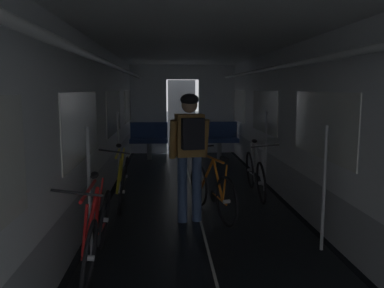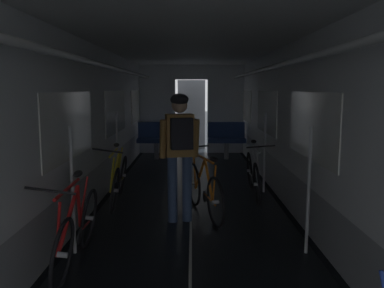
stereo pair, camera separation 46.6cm
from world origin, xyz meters
name	(u,v)px [view 1 (the left image)]	position (x,y,z in m)	size (l,w,h in m)	color
train_car_shell	(198,95)	(0.00, 3.60, 1.70)	(3.14, 12.34, 2.57)	black
bench_seat_far_left	(149,137)	(-0.90, 8.07, 0.57)	(0.98, 0.51, 0.95)	gray
bench_seat_far_right	(219,137)	(0.90, 8.07, 0.57)	(0.98, 0.51, 0.95)	gray
bicycle_silver	(255,173)	(1.04, 4.44, 0.38)	(0.44, 1.69, 0.95)	black
bicycle_yellow	(123,180)	(-1.14, 4.06, 0.38)	(0.44, 1.69, 0.96)	black
bicycle_red	(97,231)	(-1.15, 1.80, 0.38)	(0.44, 1.69, 0.96)	black
person_cyclist_aisle	(190,144)	(-0.14, 3.14, 1.07)	(0.56, 0.43, 1.73)	#384C75
bicycle_orange_in_aisle	(212,189)	(0.18, 3.41, 0.38)	(0.59, 1.64, 0.94)	black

